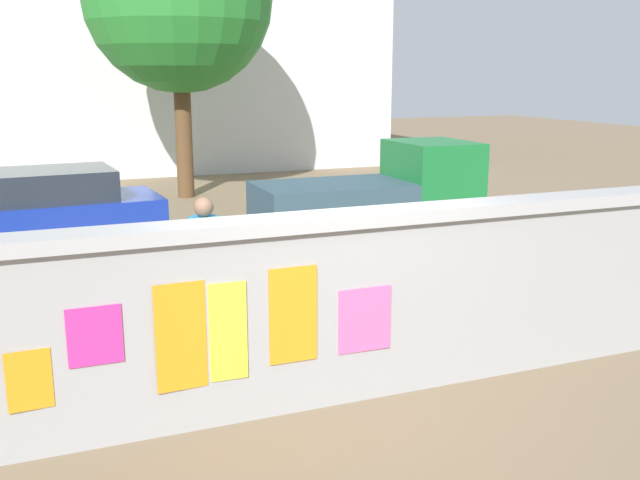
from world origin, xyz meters
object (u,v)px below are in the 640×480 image
(auto_rickshaw_truck, at_px, (378,202))
(person_bystander, at_px, (508,249))
(bicycle_near, at_px, (330,300))
(person_walking, at_px, (205,253))
(bicycle_far, at_px, (35,338))
(car_parked, at_px, (46,210))

(auto_rickshaw_truck, height_order, person_bystander, auto_rickshaw_truck)
(bicycle_near, height_order, person_walking, person_walking)
(auto_rickshaw_truck, relative_size, person_bystander, 2.23)
(bicycle_near, bearing_deg, bicycle_far, -178.91)
(car_parked, height_order, bicycle_far, car_parked)
(auto_rickshaw_truck, bearing_deg, bicycle_far, -150.15)
(bicycle_near, height_order, bicycle_far, same)
(auto_rickshaw_truck, xyz_separation_m, person_bystander, (-0.21, -3.77, 0.09))
(bicycle_near, distance_m, bicycle_far, 3.22)
(auto_rickshaw_truck, xyz_separation_m, bicycle_near, (-2.09, -2.98, -0.54))
(car_parked, height_order, person_walking, person_walking)
(auto_rickshaw_truck, relative_size, bicycle_far, 2.12)
(bicycle_near, distance_m, person_bystander, 2.13)
(bicycle_far, bearing_deg, person_bystander, -8.15)
(bicycle_far, distance_m, person_bystander, 5.18)
(auto_rickshaw_truck, bearing_deg, bicycle_near, -125.01)
(bicycle_far, xyz_separation_m, person_bystander, (5.09, -0.73, 0.62))
(car_parked, relative_size, bicycle_near, 2.29)
(auto_rickshaw_truck, height_order, person_walking, auto_rickshaw_truck)
(bicycle_far, height_order, person_bystander, person_bystander)
(bicycle_far, bearing_deg, car_parked, 87.08)
(auto_rickshaw_truck, distance_m, car_parked, 5.50)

